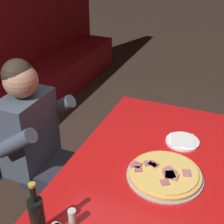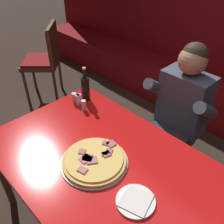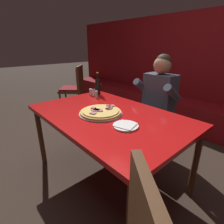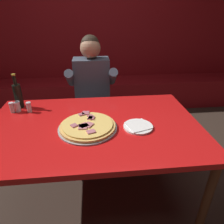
{
  "view_description": "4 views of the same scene",
  "coord_description": "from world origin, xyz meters",
  "px_view_note": "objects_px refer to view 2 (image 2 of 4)",
  "views": [
    {
      "loc": [
        -1.35,
        -0.29,
        1.89
      ],
      "look_at": [
        0.16,
        0.34,
        0.96
      ],
      "focal_mm": 50.0,
      "sensor_mm": 36.0,
      "label": 1
    },
    {
      "loc": [
        0.78,
        -0.7,
        1.91
      ],
      "look_at": [
        -0.21,
        0.25,
        0.89
      ],
      "focal_mm": 40.0,
      "sensor_mm": 36.0,
      "label": 2
    },
    {
      "loc": [
        1.2,
        -1.01,
        1.37
      ],
      "look_at": [
        -0.05,
        0.1,
        0.73
      ],
      "focal_mm": 28.0,
      "sensor_mm": 36.0,
      "label": 3
    },
    {
      "loc": [
        0.01,
        -1.27,
        1.51
      ],
      "look_at": [
        0.16,
        0.24,
        0.72
      ],
      "focal_mm": 32.0,
      "sensor_mm": 36.0,
      "label": 4
    }
  ],
  "objects_px": {
    "shaker_oregano": "(78,100)",
    "beer_bottle": "(85,88)",
    "shaker_parmesan": "(84,106)",
    "shaker_black_pepper": "(74,98)",
    "plate_white_paper": "(136,201)",
    "dining_chair_near_right": "(46,56)",
    "diner_seated_blue_shirt": "(176,114)",
    "pizza": "(94,160)",
    "main_dining_table": "(106,169)",
    "shaker_red_pepper_flakes": "(79,100)"
  },
  "relations": [
    {
      "from": "main_dining_table",
      "to": "plate_white_paper",
      "type": "height_order",
      "value": "plate_white_paper"
    },
    {
      "from": "shaker_parmesan",
      "to": "dining_chair_near_right",
      "type": "height_order",
      "value": "dining_chair_near_right"
    },
    {
      "from": "beer_bottle",
      "to": "dining_chair_near_right",
      "type": "height_order",
      "value": "beer_bottle"
    },
    {
      "from": "shaker_parmesan",
      "to": "shaker_black_pepper",
      "type": "bearing_deg",
      "value": 176.09
    },
    {
      "from": "shaker_oregano",
      "to": "dining_chair_near_right",
      "type": "bearing_deg",
      "value": 159.68
    },
    {
      "from": "pizza",
      "to": "shaker_black_pepper",
      "type": "height_order",
      "value": "shaker_black_pepper"
    },
    {
      "from": "pizza",
      "to": "shaker_red_pepper_flakes",
      "type": "xyz_separation_m",
      "value": [
        -0.57,
        0.33,
        0.02
      ]
    },
    {
      "from": "plate_white_paper",
      "to": "shaker_parmesan",
      "type": "distance_m",
      "value": 0.9
    },
    {
      "from": "beer_bottle",
      "to": "dining_chair_near_right",
      "type": "relative_size",
      "value": 0.3
    },
    {
      "from": "pizza",
      "to": "beer_bottle",
      "type": "height_order",
      "value": "beer_bottle"
    },
    {
      "from": "beer_bottle",
      "to": "shaker_red_pepper_flakes",
      "type": "height_order",
      "value": "beer_bottle"
    },
    {
      "from": "shaker_red_pepper_flakes",
      "to": "shaker_parmesan",
      "type": "height_order",
      "value": "same"
    },
    {
      "from": "beer_bottle",
      "to": "shaker_black_pepper",
      "type": "relative_size",
      "value": 3.4
    },
    {
      "from": "pizza",
      "to": "shaker_oregano",
      "type": "xyz_separation_m",
      "value": [
        -0.57,
        0.32,
        0.02
      ]
    },
    {
      "from": "beer_bottle",
      "to": "diner_seated_blue_shirt",
      "type": "height_order",
      "value": "diner_seated_blue_shirt"
    },
    {
      "from": "plate_white_paper",
      "to": "dining_chair_near_right",
      "type": "bearing_deg",
      "value": 159.74
    },
    {
      "from": "main_dining_table",
      "to": "diner_seated_blue_shirt",
      "type": "relative_size",
      "value": 1.22
    },
    {
      "from": "pizza",
      "to": "shaker_black_pepper",
      "type": "xyz_separation_m",
      "value": [
        -0.61,
        0.31,
        0.02
      ]
    },
    {
      "from": "main_dining_table",
      "to": "shaker_black_pepper",
      "type": "xyz_separation_m",
      "value": [
        -0.65,
        0.26,
        0.11
      ]
    },
    {
      "from": "beer_bottle",
      "to": "diner_seated_blue_shirt",
      "type": "bearing_deg",
      "value": 34.0
    },
    {
      "from": "plate_white_paper",
      "to": "shaker_parmesan",
      "type": "xyz_separation_m",
      "value": [
        -0.83,
        0.33,
        0.03
      ]
    },
    {
      "from": "beer_bottle",
      "to": "shaker_parmesan",
      "type": "height_order",
      "value": "beer_bottle"
    },
    {
      "from": "plate_white_paper",
      "to": "shaker_red_pepper_flakes",
      "type": "xyz_separation_m",
      "value": [
        -0.93,
        0.35,
        0.03
      ]
    },
    {
      "from": "main_dining_table",
      "to": "shaker_red_pepper_flakes",
      "type": "relative_size",
      "value": 18.16
    },
    {
      "from": "shaker_parmesan",
      "to": "shaker_oregano",
      "type": "bearing_deg",
      "value": 171.42
    },
    {
      "from": "shaker_parmesan",
      "to": "pizza",
      "type": "bearing_deg",
      "value": -32.58
    },
    {
      "from": "shaker_red_pepper_flakes",
      "to": "main_dining_table",
      "type": "bearing_deg",
      "value": -24.18
    },
    {
      "from": "shaker_parmesan",
      "to": "diner_seated_blue_shirt",
      "type": "relative_size",
      "value": 0.07
    },
    {
      "from": "beer_bottle",
      "to": "shaker_parmesan",
      "type": "distance_m",
      "value": 0.16
    },
    {
      "from": "beer_bottle",
      "to": "shaker_parmesan",
      "type": "bearing_deg",
      "value": -45.52
    },
    {
      "from": "diner_seated_blue_shirt",
      "to": "dining_chair_near_right",
      "type": "distance_m",
      "value": 1.94
    },
    {
      "from": "shaker_black_pepper",
      "to": "shaker_oregano",
      "type": "relative_size",
      "value": 1.0
    },
    {
      "from": "shaker_red_pepper_flakes",
      "to": "shaker_parmesan",
      "type": "bearing_deg",
      "value": -14.87
    },
    {
      "from": "shaker_red_pepper_flakes",
      "to": "shaker_oregano",
      "type": "bearing_deg",
      "value": -102.75
    },
    {
      "from": "shaker_oregano",
      "to": "shaker_parmesan",
      "type": "xyz_separation_m",
      "value": [
        0.1,
        -0.01,
        0.0
      ]
    },
    {
      "from": "main_dining_table",
      "to": "shaker_parmesan",
      "type": "height_order",
      "value": "shaker_parmesan"
    },
    {
      "from": "shaker_oregano",
      "to": "beer_bottle",
      "type": "bearing_deg",
      "value": 94.53
    },
    {
      "from": "shaker_oregano",
      "to": "diner_seated_blue_shirt",
      "type": "height_order",
      "value": "diner_seated_blue_shirt"
    },
    {
      "from": "shaker_oregano",
      "to": "dining_chair_near_right",
      "type": "height_order",
      "value": "dining_chair_near_right"
    },
    {
      "from": "plate_white_paper",
      "to": "shaker_red_pepper_flakes",
      "type": "bearing_deg",
      "value": 159.21
    },
    {
      "from": "beer_bottle",
      "to": "diner_seated_blue_shirt",
      "type": "distance_m",
      "value": 0.76
    },
    {
      "from": "shaker_black_pepper",
      "to": "shaker_oregano",
      "type": "distance_m",
      "value": 0.04
    },
    {
      "from": "shaker_black_pepper",
      "to": "diner_seated_blue_shirt",
      "type": "height_order",
      "value": "diner_seated_blue_shirt"
    },
    {
      "from": "diner_seated_blue_shirt",
      "to": "dining_chair_near_right",
      "type": "relative_size",
      "value": 1.29
    },
    {
      "from": "pizza",
      "to": "shaker_parmesan",
      "type": "relative_size",
      "value": 4.85
    },
    {
      "from": "pizza",
      "to": "diner_seated_blue_shirt",
      "type": "relative_size",
      "value": 0.33
    },
    {
      "from": "shaker_black_pepper",
      "to": "shaker_parmesan",
      "type": "height_order",
      "value": "same"
    },
    {
      "from": "main_dining_table",
      "to": "shaker_oregano",
      "type": "height_order",
      "value": "shaker_oregano"
    },
    {
      "from": "main_dining_table",
      "to": "shaker_oregano",
      "type": "relative_size",
      "value": 18.16
    },
    {
      "from": "main_dining_table",
      "to": "dining_chair_near_right",
      "type": "xyz_separation_m",
      "value": [
        -1.94,
        0.76,
        -0.1
      ]
    }
  ]
}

